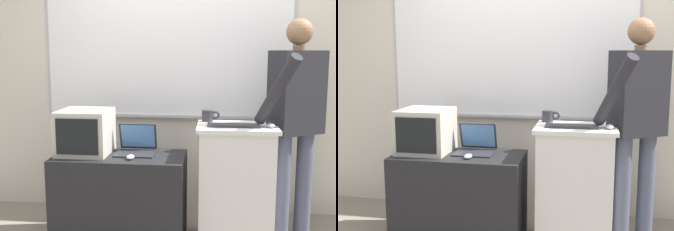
% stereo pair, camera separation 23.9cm
% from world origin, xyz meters
% --- Properties ---
extents(back_wall, '(6.40, 0.17, 2.63)m').
position_xyz_m(back_wall, '(-0.01, 1.20, 1.32)').
color(back_wall, beige).
rests_on(back_wall, ground_plane).
extents(lectern_podium, '(0.61, 0.48, 0.94)m').
position_xyz_m(lectern_podium, '(0.37, 0.50, 0.47)').
color(lectern_podium, silver).
rests_on(lectern_podium, ground_plane).
extents(side_desk, '(1.03, 0.53, 0.70)m').
position_xyz_m(side_desk, '(-0.54, 0.44, 0.35)').
color(side_desk, black).
rests_on(side_desk, ground_plane).
extents(person_presenter, '(0.59, 0.72, 1.76)m').
position_xyz_m(person_presenter, '(0.83, 0.62, 1.02)').
color(person_presenter, '#474C60').
rests_on(person_presenter, ground_plane).
extents(laptop, '(0.31, 0.30, 0.23)m').
position_xyz_m(laptop, '(-0.43, 0.55, 0.77)').
color(laptop, '#28282D').
rests_on(laptop, side_desk).
extents(wireless_keyboard, '(0.39, 0.12, 0.02)m').
position_xyz_m(wireless_keyboard, '(0.34, 0.44, 0.95)').
color(wireless_keyboard, '#2D2D30').
rests_on(wireless_keyboard, lectern_podium).
extents(computer_mouse_by_laptop, '(0.06, 0.10, 0.03)m').
position_xyz_m(computer_mouse_by_laptop, '(-0.44, 0.32, 0.71)').
color(computer_mouse_by_laptop, '#BCBCC1').
rests_on(computer_mouse_by_laptop, side_desk).
extents(computer_mouse_by_keyboard, '(0.06, 0.10, 0.03)m').
position_xyz_m(computer_mouse_by_keyboard, '(0.62, 0.43, 0.96)').
color(computer_mouse_by_keyboard, silver).
rests_on(computer_mouse_by_keyboard, lectern_podium).
extents(crt_monitor, '(0.40, 0.43, 0.35)m').
position_xyz_m(crt_monitor, '(-0.83, 0.47, 0.87)').
color(crt_monitor, '#BCB7A8').
rests_on(crt_monitor, side_desk).
extents(coffee_mug, '(0.15, 0.09, 0.09)m').
position_xyz_m(coffee_mug, '(0.14, 0.66, 0.99)').
color(coffee_mug, '#333338').
rests_on(coffee_mug, lectern_podium).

